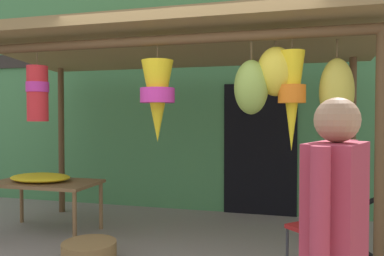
{
  "coord_description": "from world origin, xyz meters",
  "views": [
    {
      "loc": [
        1.02,
        -3.37,
        1.49
      ],
      "look_at": [
        -0.15,
        0.99,
        1.36
      ],
      "focal_mm": 35.62,
      "sensor_mm": 36.0,
      "label": 1
    }
  ],
  "objects_px": {
    "folding_chair": "(321,220)",
    "wicker_basket_by_table": "(89,253)",
    "flower_heap_on_table": "(41,178)",
    "customer_foreground": "(336,234)",
    "display_table": "(45,186)"
  },
  "relations": [
    {
      "from": "display_table",
      "to": "flower_heap_on_table",
      "type": "distance_m",
      "value": 0.13
    },
    {
      "from": "display_table",
      "to": "flower_heap_on_table",
      "type": "height_order",
      "value": "flower_heap_on_table"
    },
    {
      "from": "wicker_basket_by_table",
      "to": "folding_chair",
      "type": "bearing_deg",
      "value": 9.09
    },
    {
      "from": "flower_heap_on_table",
      "to": "customer_foreground",
      "type": "xyz_separation_m",
      "value": [
        3.34,
        -2.28,
        0.22
      ]
    },
    {
      "from": "display_table",
      "to": "wicker_basket_by_table",
      "type": "height_order",
      "value": "display_table"
    },
    {
      "from": "display_table",
      "to": "wicker_basket_by_table",
      "type": "relative_size",
      "value": 2.43
    },
    {
      "from": "flower_heap_on_table",
      "to": "customer_foreground",
      "type": "bearing_deg",
      "value": -34.39
    },
    {
      "from": "wicker_basket_by_table",
      "to": "flower_heap_on_table",
      "type": "bearing_deg",
      "value": 145.83
    },
    {
      "from": "folding_chair",
      "to": "wicker_basket_by_table",
      "type": "distance_m",
      "value": 2.33
    },
    {
      "from": "customer_foreground",
      "to": "folding_chair",
      "type": "bearing_deg",
      "value": 88.18
    },
    {
      "from": "folding_chair",
      "to": "customer_foreground",
      "type": "height_order",
      "value": "customer_foreground"
    },
    {
      "from": "flower_heap_on_table",
      "to": "wicker_basket_by_table",
      "type": "relative_size",
      "value": 1.45
    },
    {
      "from": "flower_heap_on_table",
      "to": "wicker_basket_by_table",
      "type": "distance_m",
      "value": 1.5
    },
    {
      "from": "display_table",
      "to": "customer_foreground",
      "type": "height_order",
      "value": "customer_foreground"
    },
    {
      "from": "folding_chair",
      "to": "wicker_basket_by_table",
      "type": "bearing_deg",
      "value": -170.91
    }
  ]
}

